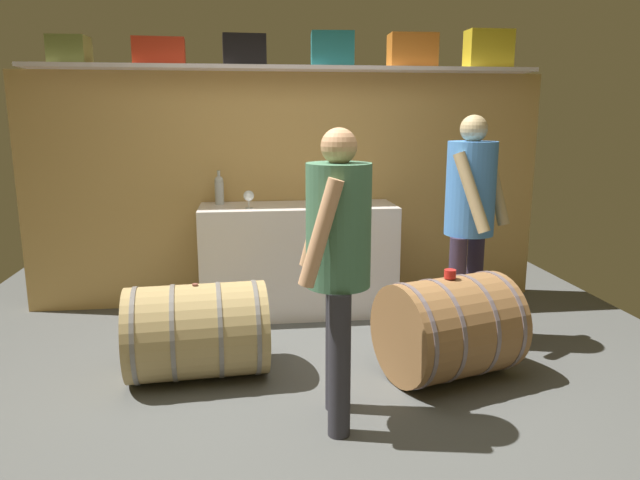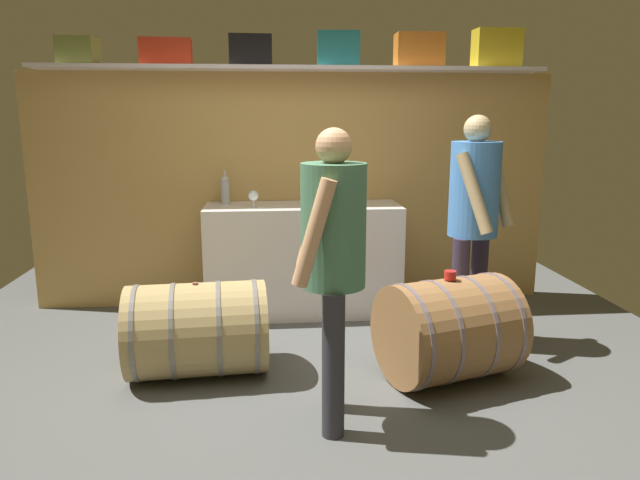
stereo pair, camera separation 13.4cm
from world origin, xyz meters
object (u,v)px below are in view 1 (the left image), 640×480
object	(u,v)px
toolcase_olive	(69,50)
toolcase_orange	(412,51)
toolcase_teal	(332,50)
tasting_cup	(450,274)
toolcase_yellow	(488,49)
wine_glass	(249,196)
wine_bottle_clear	(219,189)
wine_barrel_near	(449,328)
winemaker_pouring	(337,248)
visitor_tasting	(471,206)
toolcase_black	(244,51)
toolcase_red	(159,52)
work_cabinet	(298,260)
wine_barrel_far	(197,331)

from	to	relation	value
toolcase_olive	toolcase_orange	bearing A→B (deg)	2.86
toolcase_teal	tasting_cup	bearing A→B (deg)	-67.16
toolcase_yellow	tasting_cup	world-z (taller)	toolcase_yellow
wine_glass	wine_bottle_clear	bearing A→B (deg)	134.45
wine_barrel_near	wine_glass	bearing A→B (deg)	116.42
wine_bottle_clear	winemaker_pouring	world-z (taller)	winemaker_pouring
visitor_tasting	wine_bottle_clear	bearing A→B (deg)	-70.59
winemaker_pouring	visitor_tasting	xyz separation A→B (m)	(1.15, 1.08, 0.04)
toolcase_black	visitor_tasting	distance (m)	2.21
toolcase_teal	wine_barrel_near	world-z (taller)	toolcase_teal
toolcase_teal	visitor_tasting	distance (m)	1.77
toolcase_red	toolcase_yellow	distance (m)	2.76
toolcase_teal	toolcase_yellow	world-z (taller)	toolcase_yellow
work_cabinet	wine_barrel_near	xyz separation A→B (m)	(0.85, -1.40, -0.14)
toolcase_yellow	toolcase_teal	bearing A→B (deg)	-179.83
work_cabinet	wine_barrel_far	world-z (taller)	work_cabinet
toolcase_teal	toolcase_orange	world-z (taller)	toolcase_orange
toolcase_yellow	wine_glass	world-z (taller)	toolcase_yellow
toolcase_teal	toolcase_orange	distance (m)	0.69
toolcase_black	wine_bottle_clear	bearing A→B (deg)	-170.44
wine_barrel_far	tasting_cup	bearing A→B (deg)	-11.70
toolcase_black	toolcase_teal	world-z (taller)	toolcase_teal
toolcase_orange	work_cabinet	xyz separation A→B (m)	(-1.00, -0.19, -1.74)
work_cabinet	tasting_cup	xyz separation A→B (m)	(0.84, -1.40, 0.22)
toolcase_red	toolcase_black	bearing A→B (deg)	-3.69
toolcase_black	wine_bottle_clear	distance (m)	1.15
wine_barrel_near	toolcase_black	bearing A→B (deg)	110.60
toolcase_teal	wine_barrel_far	bearing A→B (deg)	-123.29
wine_glass	winemaker_pouring	distance (m)	1.83
toolcase_teal	wine_bottle_clear	size ratio (longest dim) A/B	1.21
toolcase_red	tasting_cup	xyz separation A→B (m)	(1.93, -1.59, -1.48)
wine_bottle_clear	wine_barrel_far	bearing A→B (deg)	-94.82
toolcase_red	wine_barrel_near	xyz separation A→B (m)	(1.94, -1.59, -1.84)
toolcase_olive	tasting_cup	bearing A→B (deg)	-28.41
toolcase_orange	winemaker_pouring	size ratio (longest dim) A/B	0.25
toolcase_orange	visitor_tasting	size ratio (longest dim) A/B	0.24
toolcase_black	winemaker_pouring	world-z (taller)	toolcase_black
toolcase_red	toolcase_teal	distance (m)	1.40
work_cabinet	winemaker_pouring	bearing A→B (deg)	-88.84
work_cabinet	wine_bottle_clear	size ratio (longest dim) A/B	5.74
wine_bottle_clear	wine_barrel_near	size ratio (longest dim) A/B	0.30
toolcase_olive	wine_glass	size ratio (longest dim) A/B	1.99
toolcase_black	tasting_cup	bearing A→B (deg)	-54.50
toolcase_yellow	work_cabinet	size ratio (longest dim) A/B	0.24
toolcase_red	wine_glass	size ratio (longest dim) A/B	2.79
visitor_tasting	wine_barrel_near	bearing A→B (deg)	16.68
toolcase_teal	tasting_cup	distance (m)	2.26
wine_bottle_clear	visitor_tasting	distance (m)	2.07
tasting_cup	toolcase_olive	bearing A→B (deg)	148.73
toolcase_orange	visitor_tasting	bearing A→B (deg)	-77.02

